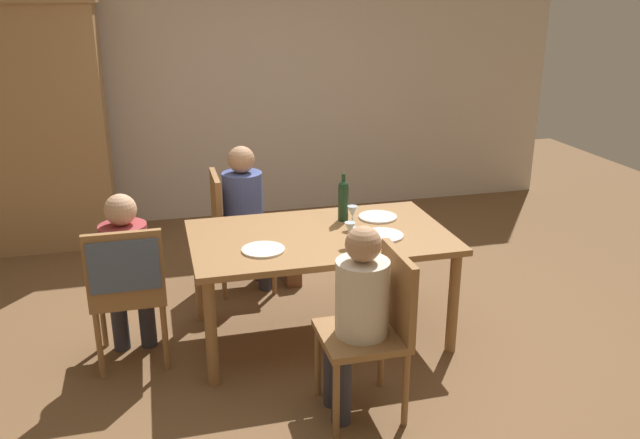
{
  "coord_description": "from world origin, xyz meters",
  "views": [
    {
      "loc": [
        -0.99,
        -3.81,
        2.22
      ],
      "look_at": [
        0.0,
        0.0,
        0.82
      ],
      "focal_mm": 36.82,
      "sensor_mm": 36.0,
      "label": 1
    }
  ],
  "objects": [
    {
      "name": "ground_plane",
      "position": [
        0.0,
        0.0,
        0.0
      ],
      "size": [
        10.0,
        10.0,
        0.0
      ],
      "primitive_type": "plane",
      "color": "brown"
    },
    {
      "name": "rear_room_partition",
      "position": [
        0.0,
        2.69,
        1.35
      ],
      "size": [
        6.4,
        0.12,
        2.7
      ],
      "primitive_type": "cube",
      "color": "beige",
      "rests_on": "ground_plane"
    },
    {
      "name": "armoire_cabinet",
      "position": [
        -1.93,
        2.24,
        1.1
      ],
      "size": [
        1.18,
        0.62,
        2.18
      ],
      "color": "#A87F51",
      "rests_on": "ground_plane"
    },
    {
      "name": "dining_table",
      "position": [
        0.0,
        0.0,
        0.64
      ],
      "size": [
        1.66,
        0.99,
        0.72
      ],
      "color": "olive",
      "rests_on": "ground_plane"
    },
    {
      "name": "chair_near",
      "position": [
        0.09,
        -0.87,
        0.53
      ],
      "size": [
        0.44,
        0.44,
        0.92
      ],
      "rotation": [
        0.0,
        0.0,
        1.57
      ],
      "color": "olive",
      "rests_on": "ground_plane"
    },
    {
      "name": "chair_left_end",
      "position": [
        -1.21,
        -0.12,
        0.59
      ],
      "size": [
        0.44,
        0.46,
        0.92
      ],
      "color": "olive",
      "rests_on": "ground_plane"
    },
    {
      "name": "chair_far_left",
      "position": [
        -0.46,
        0.87,
        0.53
      ],
      "size": [
        0.44,
        0.44,
        0.92
      ],
      "rotation": [
        0.0,
        0.0,
        -1.57
      ],
      "color": "olive",
      "rests_on": "ground_plane"
    },
    {
      "name": "person_woman_host",
      "position": [
        -0.03,
        -0.87,
        0.63
      ],
      "size": [
        0.33,
        0.28,
        1.08
      ],
      "rotation": [
        0.0,
        0.0,
        1.57
      ],
      "color": "#33333D",
      "rests_on": "ground_plane"
    },
    {
      "name": "person_man_bearded",
      "position": [
        -1.21,
        0.03,
        0.63
      ],
      "size": [
        0.28,
        0.33,
        1.08
      ],
      "color": "#33333D",
      "rests_on": "ground_plane"
    },
    {
      "name": "person_man_guest",
      "position": [
        -0.35,
        0.87,
        0.65
      ],
      "size": [
        0.35,
        0.3,
        1.12
      ],
      "rotation": [
        0.0,
        0.0,
        -1.57
      ],
      "color": "#33333D",
      "rests_on": "ground_plane"
    },
    {
      "name": "wine_bottle_tall_green",
      "position": [
        0.22,
        0.22,
        0.87
      ],
      "size": [
        0.07,
        0.07,
        0.33
      ],
      "color": "#19381E",
      "rests_on": "dining_table"
    },
    {
      "name": "wine_glass_near_left",
      "position": [
        0.24,
        0.07,
        0.83
      ],
      "size": [
        0.07,
        0.07,
        0.15
      ],
      "color": "silver",
      "rests_on": "dining_table"
    },
    {
      "name": "wine_glass_centre",
      "position": [
        0.13,
        -0.23,
        0.83
      ],
      "size": [
        0.07,
        0.07,
        0.15
      ],
      "color": "silver",
      "rests_on": "dining_table"
    },
    {
      "name": "dinner_plate_host",
      "position": [
        -0.4,
        -0.19,
        0.73
      ],
      "size": [
        0.26,
        0.26,
        0.01
      ],
      "primitive_type": "cylinder",
      "color": "white",
      "rests_on": "dining_table"
    },
    {
      "name": "dinner_plate_guest_left",
      "position": [
        0.38,
        -0.14,
        0.73
      ],
      "size": [
        0.27,
        0.27,
        0.01
      ],
      "primitive_type": "cylinder",
      "color": "white",
      "rests_on": "dining_table"
    },
    {
      "name": "dinner_plate_guest_right",
      "position": [
        0.46,
        0.21,
        0.73
      ],
      "size": [
        0.26,
        0.26,
        0.01
      ],
      "primitive_type": "cylinder",
      "color": "white",
      "rests_on": "dining_table"
    },
    {
      "name": "handbag",
      "position": [
        -0.02,
        0.87,
        0.11
      ],
      "size": [
        0.14,
        0.29,
        0.22
      ],
      "primitive_type": "cube",
      "rotation": [
        0.0,
        0.0,
        -1.49
      ],
      "color": "brown",
      "rests_on": "ground_plane"
    }
  ]
}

